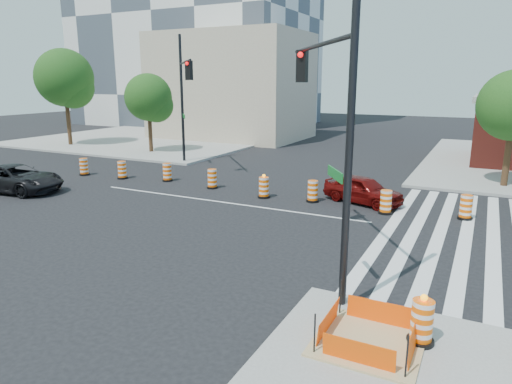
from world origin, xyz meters
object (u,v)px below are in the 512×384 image
Objects in this scene: dark_suv at (15,178)px; signal_pole_se at (330,101)px; red_coupe at (363,190)px; signal_pole_nw at (184,88)px.

dark_suv is 18.43m from signal_pole_se.
red_coupe is 0.46× the size of signal_pole_se.
dark_suv is (-16.51, -5.81, 0.05)m from red_coupe.
signal_pole_se is at bearing -153.01° from red_coupe.
dark_suv is 0.60× the size of signal_pole_nw.
signal_pole_se is (1.12, -8.93, 4.42)m from red_coupe.
signal_pole_se reaches higher than dark_suv.
dark_suv is 0.60× the size of signal_pole_se.
signal_pole_nw is at bearing -29.76° from dark_suv.
red_coupe is 0.76× the size of dark_suv.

